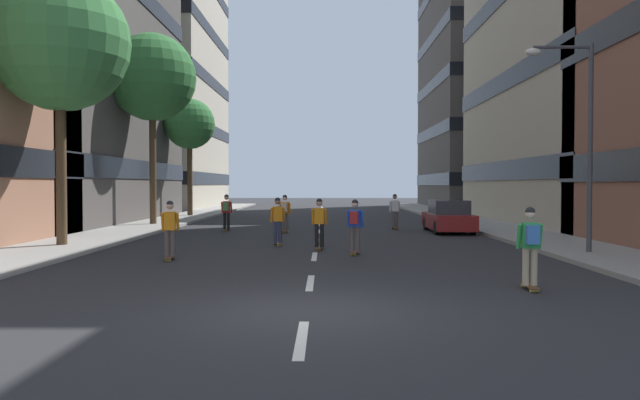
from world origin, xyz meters
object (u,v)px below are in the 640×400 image
skater_5 (395,210)px  parked_car_near (448,217)px  street_tree_mid (60,43)px  skater_4 (319,221)px  skater_6 (285,211)px  street_tree_far (190,125)px  skater_2 (355,223)px  streetlamp_right (579,124)px  skater_7 (530,243)px  street_tree_near (152,78)px  skater_0 (278,219)px  skater_3 (170,227)px  skater_1 (226,210)px

skater_5 → parked_car_near: bearing=-40.7°
street_tree_mid → skater_4: bearing=-2.2°
skater_4 → skater_6: size_ratio=1.00×
street_tree_far → skater_2: 24.60m
streetlamp_right → skater_2: bearing=177.0°
skater_7 → streetlamp_right: bearing=59.7°
street_tree_near → street_tree_mid: bearing=-90.0°
parked_car_near → skater_6: (-7.69, -0.44, 0.32)m
street_tree_near → skater_4: bearing=-51.8°
skater_2 → skater_4: size_ratio=1.00×
street_tree_mid → skater_0: (7.53, 1.12, -6.24)m
skater_0 → street_tree_mid: bearing=-171.6°
street_tree_far → skater_3: (4.66, -23.15, -5.35)m
streetlamp_right → skater_2: (-6.98, 0.37, -3.12)m
street_tree_mid → skater_4: (9.09, -0.35, -6.24)m
streetlamp_right → skater_7: size_ratio=3.65×
street_tree_mid → streetlamp_right: size_ratio=1.47×
street_tree_far → skater_2: bearing=-64.7°
parked_car_near → skater_3: bearing=-135.0°
skater_5 → streetlamp_right: bearing=-68.7°
skater_1 → skater_4: same height
street_tree_near → skater_5: bearing=-8.7°
parked_car_near → skater_0: size_ratio=2.47×
skater_0 → skater_4: 2.14m
street_tree_near → streetlamp_right: 22.10m
skater_3 → skater_6: (2.75, 9.99, 0.03)m
street_tree_mid → skater_3: bearing=-34.4°
street_tree_mid → streetlamp_right: (17.22, -2.13, -3.08)m
streetlamp_right → skater_1: bearing=141.8°
parked_car_near → skater_1: bearing=176.7°
skater_5 → street_tree_far: bearing=140.0°
skater_4 → streetlamp_right: bearing=-12.4°
skater_3 → skater_6: bearing=74.6°
skater_3 → skater_7: (9.03, -4.98, 0.03)m
parked_car_near → skater_5: skater_5 is taller
skater_2 → skater_1: bearing=120.8°
street_tree_far → skater_3: street_tree_far is taller
street_tree_far → skater_3: size_ratio=4.48×
skater_0 → skater_6: same height
skater_3 → skater_6: size_ratio=1.00×
parked_car_near → skater_1: size_ratio=2.47×
skater_5 → skater_7: size_ratio=1.00×
skater_0 → skater_7: bearing=-56.5°
skater_5 → skater_1: bearing=-170.7°
street_tree_mid → street_tree_far: (0.00, 19.96, -0.89)m
skater_2 → skater_6: size_ratio=1.00×
parked_car_near → street_tree_near: (-15.09, 3.94, 7.27)m
skater_6 → skater_2: bearing=-71.6°
streetlamp_right → skater_1: size_ratio=3.65×
skater_6 → parked_car_near: bearing=3.3°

